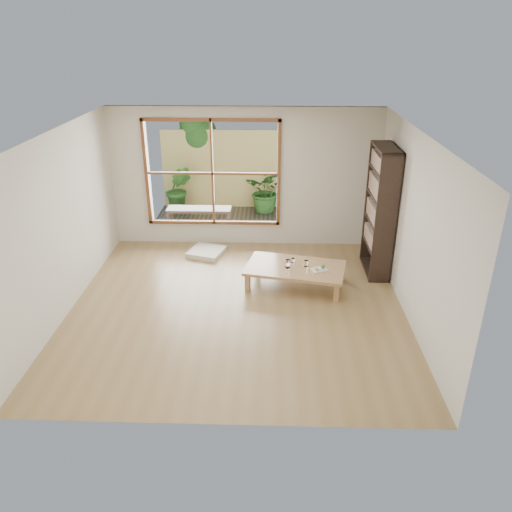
{
  "coord_description": "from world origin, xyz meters",
  "views": [
    {
      "loc": [
        0.5,
        -6.57,
        3.87
      ],
      "look_at": [
        0.27,
        0.63,
        0.55
      ],
      "focal_mm": 35.0,
      "sensor_mm": 36.0,
      "label": 1
    }
  ],
  "objects_px": {
    "low_table": "(295,269)",
    "garden_bench": "(199,211)",
    "bookshelf": "(380,212)",
    "food_tray": "(320,269)"
  },
  "relations": [
    {
      "from": "low_table",
      "to": "garden_bench",
      "type": "bearing_deg",
      "value": 139.09
    },
    {
      "from": "low_table",
      "to": "food_tray",
      "type": "bearing_deg",
      "value": -3.87
    },
    {
      "from": "bookshelf",
      "to": "garden_bench",
      "type": "distance_m",
      "value": 3.87
    },
    {
      "from": "low_table",
      "to": "garden_bench",
      "type": "distance_m",
      "value": 3.15
    },
    {
      "from": "food_tray",
      "to": "garden_bench",
      "type": "height_order",
      "value": "garden_bench"
    },
    {
      "from": "low_table",
      "to": "garden_bench",
      "type": "xyz_separation_m",
      "value": [
        -1.9,
        2.5,
        0.08
      ]
    },
    {
      "from": "bookshelf",
      "to": "garden_bench",
      "type": "bearing_deg",
      "value": 150.39
    },
    {
      "from": "food_tray",
      "to": "garden_bench",
      "type": "xyz_separation_m",
      "value": [
        -2.28,
        2.61,
        0.02
      ]
    },
    {
      "from": "low_table",
      "to": "bookshelf",
      "type": "bearing_deg",
      "value": 35.69
    },
    {
      "from": "food_tray",
      "to": "garden_bench",
      "type": "bearing_deg",
      "value": 110.59
    }
  ]
}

